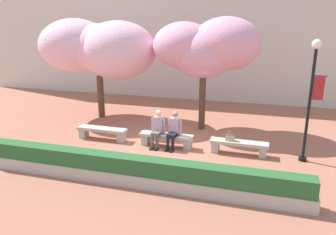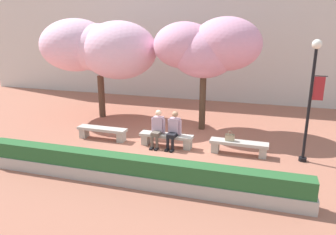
{
  "view_description": "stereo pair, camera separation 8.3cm",
  "coord_description": "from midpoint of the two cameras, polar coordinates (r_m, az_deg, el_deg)",
  "views": [
    {
      "loc": [
        3.11,
        -10.31,
        4.23
      ],
      "look_at": [
        0.0,
        0.2,
        1.0
      ],
      "focal_mm": 35.0,
      "sensor_mm": 36.0,
      "label": 1
    },
    {
      "loc": [
        3.19,
        -10.28,
        4.23
      ],
      "look_at": [
        0.0,
        0.2,
        1.0
      ],
      "focal_mm": 35.0,
      "sensor_mm": 36.0,
      "label": 2
    }
  ],
  "objects": [
    {
      "name": "ground_plane",
      "position": [
        11.57,
        -0.08,
        -5.03
      ],
      "size": [
        100.0,
        100.0,
        0.0
      ],
      "primitive_type": "plane",
      "color": "#9E604C"
    },
    {
      "name": "building_facade",
      "position": [
        19.86,
        8.19,
        18.1
      ],
      "size": [
        28.0,
        4.0,
        9.73
      ],
      "primitive_type": "cube",
      "color": "beige",
      "rests_on": "ground"
    },
    {
      "name": "stone_bench_west_end",
      "position": [
        12.38,
        -11.2,
        -2.39
      ],
      "size": [
        1.89,
        0.45,
        0.45
      ],
      "color": "#ADA89E",
      "rests_on": "ground"
    },
    {
      "name": "stone_bench_near_west",
      "position": [
        11.46,
        -0.08,
        -3.6
      ],
      "size": [
        1.89,
        0.45,
        0.45
      ],
      "color": "#ADA89E",
      "rests_on": "ground"
    },
    {
      "name": "stone_bench_center",
      "position": [
        11.04,
        12.44,
        -4.81
      ],
      "size": [
        1.89,
        0.45,
        0.45
      ],
      "color": "#ADA89E",
      "rests_on": "ground"
    },
    {
      "name": "person_seated_left",
      "position": [
        11.37,
        -1.61,
        -1.68
      ],
      "size": [
        0.51,
        0.69,
        1.29
      ],
      "color": "black",
      "rests_on": "ground"
    },
    {
      "name": "person_seated_right",
      "position": [
        11.2,
        1.24,
        -1.95
      ],
      "size": [
        0.51,
        0.72,
        1.29
      ],
      "color": "black",
      "rests_on": "ground"
    },
    {
      "name": "handbag",
      "position": [
        10.97,
        10.94,
        -3.33
      ],
      "size": [
        0.3,
        0.15,
        0.34
      ],
      "color": "tan",
      "rests_on": "stone_bench_center"
    },
    {
      "name": "cherry_tree_main",
      "position": [
        12.93,
        6.84,
        12.02
      ],
      "size": [
        4.17,
        2.63,
        4.41
      ],
      "color": "#473323",
      "rests_on": "ground"
    },
    {
      "name": "cherry_tree_secondary",
      "position": [
        14.76,
        -11.9,
        11.79
      ],
      "size": [
        5.23,
        3.23,
        4.36
      ],
      "color": "#513828",
      "rests_on": "ground"
    },
    {
      "name": "lamp_post_with_banner",
      "position": [
        10.61,
        23.93,
        4.29
      ],
      "size": [
        0.54,
        0.28,
        3.74
      ],
      "color": "black",
      "rests_on": "ground"
    },
    {
      "name": "planter_hedge_foreground",
      "position": [
        8.88,
        -5.69,
        -9.31
      ],
      "size": [
        9.08,
        0.5,
        0.8
      ],
      "color": "#ADA89E",
      "rests_on": "ground"
    }
  ]
}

